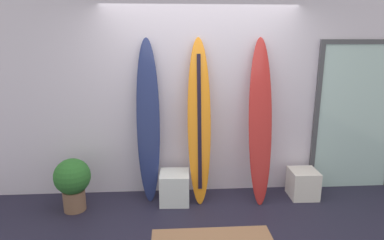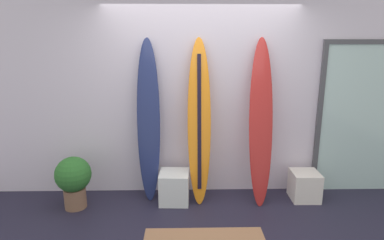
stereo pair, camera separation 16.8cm
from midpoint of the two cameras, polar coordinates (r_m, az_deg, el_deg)
name	(u,v)px [view 2 (the right image)]	position (r m, az deg, el deg)	size (l,w,h in m)	color
wall_back	(200,91)	(4.37, 2.61, 5.15)	(7.20, 0.20, 2.80)	silver
surfboard_navy	(149,121)	(4.17, -6.53, -0.26)	(0.30, 0.32, 2.10)	navy
surfboard_sunset	(199,123)	(4.10, 2.46, -0.52)	(0.30, 0.44, 2.11)	orange
surfboard_crimson	(261,123)	(4.18, 13.18, -0.60)	(0.32, 0.51, 2.11)	#B32624
display_block_left	(305,186)	(4.65, 20.24, -10.81)	(0.36, 0.36, 0.38)	silver
display_block_center	(174,187)	(4.30, -1.99, -11.75)	(0.39, 0.39, 0.41)	white
glass_door	(361,116)	(4.96, 28.51, 0.64)	(1.20, 0.06, 2.08)	silver
potted_plant	(74,179)	(4.31, -19.12, -9.75)	(0.44, 0.44, 0.67)	brown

